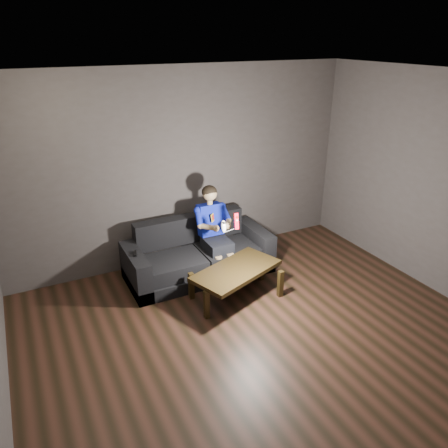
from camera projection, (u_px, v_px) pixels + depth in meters
floor at (279, 356)px, 4.49m from camera, size 5.00×5.00×0.00m
back_wall at (183, 168)px, 5.99m from camera, size 5.00×0.04×2.70m
ceiling at (296, 82)px, 3.40m from camera, size 5.00×5.00×0.02m
sofa at (198, 257)px, 5.95m from camera, size 1.95×0.84×0.75m
child at (214, 225)px, 5.83m from camera, size 0.48×0.59×1.19m
wii_remote_red at (236, 221)px, 5.40m from camera, size 0.06×0.08×0.21m
nunchuk_white at (224, 226)px, 5.35m from camera, size 0.08×0.11×0.16m
wii_remote_black at (135, 253)px, 5.41m from camera, size 0.07×0.14×0.03m
coffee_table at (236, 273)px, 5.36m from camera, size 1.24×0.91×0.41m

